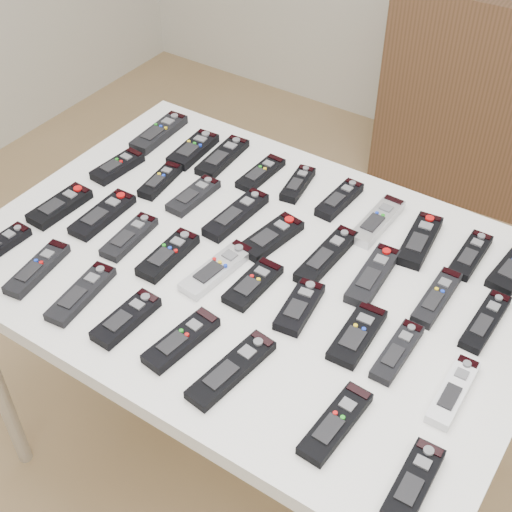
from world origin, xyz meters
The scene contains 37 objects.
ground centered at (0.00, 0.00, 0.00)m, with size 4.00×4.00×0.00m, color #92754A.
table centered at (-0.10, 0.10, 0.72)m, with size 1.25×0.88×0.78m.
remote_0 centered at (-0.61, 0.38, 0.79)m, with size 0.06×0.20×0.02m, color black.
remote_1 centered at (-0.48, 0.37, 0.79)m, with size 0.06×0.17×0.02m, color black.
remote_2 centered at (-0.40, 0.39, 0.79)m, with size 0.06×0.18×0.02m, color black.
remote_3 centered at (-0.28, 0.38, 0.79)m, with size 0.05×0.16×0.02m, color black.
remote_4 centered at (-0.17, 0.39, 0.79)m, with size 0.04×0.14×0.02m, color black.
remote_5 centered at (-0.05, 0.39, 0.79)m, with size 0.05×0.16×0.02m, color black.
remote_6 centered at (0.06, 0.37, 0.79)m, with size 0.05×0.19×0.02m, color #B7B7BC.
remote_7 centered at (0.17, 0.36, 0.79)m, with size 0.06×0.18×0.02m, color black.
remote_8 centered at (0.29, 0.38, 0.79)m, with size 0.05×0.16×0.02m, color black.
remote_10 centered at (-0.60, 0.20, 0.79)m, with size 0.05×0.15×0.02m, color black.
remote_11 centered at (-0.47, 0.21, 0.79)m, with size 0.04×0.14×0.02m, color black.
remote_12 centered at (-0.36, 0.21, 0.79)m, with size 0.05×0.16×0.02m, color black.
remote_13 centered at (-0.23, 0.21, 0.79)m, with size 0.05×0.20×0.02m, color black.
remote_14 centered at (-0.12, 0.18, 0.79)m, with size 0.06×0.17×0.02m, color black.
remote_15 centered at (0.02, 0.20, 0.79)m, with size 0.05×0.20×0.02m, color black.
remote_16 centered at (0.14, 0.20, 0.79)m, with size 0.05×0.19×0.02m, color black.
remote_17 centered at (0.28, 0.21, 0.79)m, with size 0.04×0.17×0.02m, color black.
remote_18 centered at (0.39, 0.20, 0.79)m, with size 0.04×0.18×0.02m, color black.
remote_19 centered at (-0.60, 0.00, 0.79)m, with size 0.06×0.16×0.02m, color black.
remote_20 centered at (-0.49, 0.03, 0.79)m, with size 0.06×0.18×0.02m, color black.
remote_21 centered at (-0.39, 0.00, 0.79)m, with size 0.05×0.16×0.02m, color black.
remote_22 centered at (-0.27, 0.00, 0.79)m, with size 0.06×0.17×0.02m, color black.
remote_23 centered at (-0.16, 0.03, 0.79)m, with size 0.05×0.19×0.02m, color #B7B7BC.
remote_24 centered at (-0.06, 0.03, 0.79)m, with size 0.06×0.15×0.02m, color black.
remote_25 centered at (0.05, 0.03, 0.79)m, with size 0.06×0.15×0.02m, color black.
remote_26 centered at (0.19, 0.03, 0.79)m, with size 0.06×0.16×0.02m, color black.
remote_27 centered at (0.27, 0.03, 0.79)m, with size 0.04×0.16×0.02m, color black.
remote_28 centered at (0.40, 0.00, 0.79)m, with size 0.04×0.17×0.02m, color silver.
remote_30 centered at (-0.48, -0.19, 0.79)m, with size 0.05×0.18×0.02m, color black.
remote_31 centered at (-0.35, -0.19, 0.79)m, with size 0.05×0.18×0.02m, color black.
remote_32 centered at (-0.22, -0.19, 0.79)m, with size 0.05×0.16×0.02m, color black.
remote_33 centered at (-0.09, -0.18, 0.79)m, with size 0.05×0.17×0.02m, color black.
remote_34 centered at (0.03, -0.18, 0.79)m, with size 0.05×0.20×0.02m, color black.
remote_35 centered at (0.25, -0.18, 0.79)m, with size 0.05×0.18×0.02m, color black.
remote_36 centered at (0.42, -0.21, 0.79)m, with size 0.05×0.16×0.02m, color black.
Camera 1 is at (0.54, -0.87, 1.85)m, focal length 50.00 mm.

